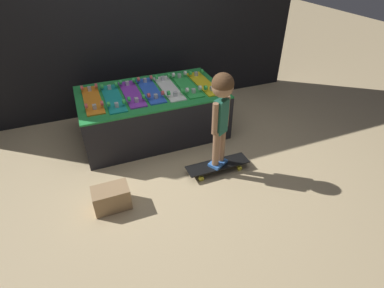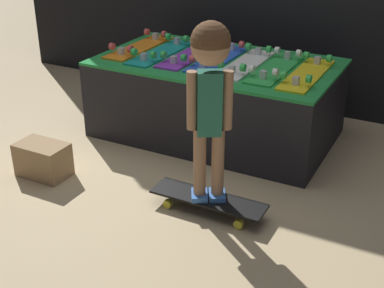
{
  "view_description": "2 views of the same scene",
  "coord_description": "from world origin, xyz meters",
  "px_view_note": "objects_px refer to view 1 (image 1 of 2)",
  "views": [
    {
      "loc": [
        -0.76,
        -2.58,
        2.11
      ],
      "look_at": [
        0.21,
        -0.15,
        0.28
      ],
      "focal_mm": 28.0,
      "sensor_mm": 36.0,
      "label": 1
    },
    {
      "loc": [
        1.57,
        -2.74,
        1.72
      ],
      "look_at": [
        0.18,
        -0.07,
        0.26
      ],
      "focal_mm": 50.0,
      "sensor_mm": 36.0,
      "label": 2
    }
  ],
  "objects_px": {
    "skateboard_purple_on_rack": "(132,93)",
    "skateboard_teal_on_rack": "(113,97)",
    "skateboard_orange_on_rack": "(92,99)",
    "skateboard_blue_on_rack": "(150,90)",
    "skateboard_on_floor": "(218,165)",
    "skateboard_green_on_rack": "(186,85)",
    "skateboard_yellow_on_rack": "(203,83)",
    "skateboard_white_on_rack": "(169,87)",
    "child": "(222,104)",
    "storage_box": "(112,198)"
  },
  "relations": [
    {
      "from": "skateboard_purple_on_rack",
      "to": "skateboard_teal_on_rack",
      "type": "bearing_deg",
      "value": -170.57
    },
    {
      "from": "skateboard_orange_on_rack",
      "to": "skateboard_teal_on_rack",
      "type": "relative_size",
      "value": 1.0
    },
    {
      "from": "skateboard_blue_on_rack",
      "to": "skateboard_teal_on_rack",
      "type": "bearing_deg",
      "value": -174.02
    },
    {
      "from": "skateboard_blue_on_rack",
      "to": "skateboard_on_floor",
      "type": "bearing_deg",
      "value": -67.33
    },
    {
      "from": "skateboard_green_on_rack",
      "to": "skateboard_yellow_on_rack",
      "type": "bearing_deg",
      "value": -5.72
    },
    {
      "from": "skateboard_teal_on_rack",
      "to": "skateboard_white_on_rack",
      "type": "relative_size",
      "value": 1.0
    },
    {
      "from": "child",
      "to": "skateboard_on_floor",
      "type": "bearing_deg",
      "value": -91.97
    },
    {
      "from": "skateboard_orange_on_rack",
      "to": "skateboard_yellow_on_rack",
      "type": "xyz_separation_m",
      "value": [
        1.35,
        -0.05,
        0.0
      ]
    },
    {
      "from": "skateboard_teal_on_rack",
      "to": "skateboard_on_floor",
      "type": "height_order",
      "value": "skateboard_teal_on_rack"
    },
    {
      "from": "skateboard_white_on_rack",
      "to": "storage_box",
      "type": "distance_m",
      "value": 1.53
    },
    {
      "from": "skateboard_on_floor",
      "to": "child",
      "type": "height_order",
      "value": "child"
    },
    {
      "from": "skateboard_green_on_rack",
      "to": "skateboard_blue_on_rack",
      "type": "bearing_deg",
      "value": 176.91
    },
    {
      "from": "skateboard_purple_on_rack",
      "to": "skateboard_white_on_rack",
      "type": "relative_size",
      "value": 1.0
    },
    {
      "from": "skateboard_orange_on_rack",
      "to": "skateboard_purple_on_rack",
      "type": "distance_m",
      "value": 0.45
    },
    {
      "from": "skateboard_green_on_rack",
      "to": "skateboard_on_floor",
      "type": "distance_m",
      "value": 1.13
    },
    {
      "from": "skateboard_orange_on_rack",
      "to": "skateboard_green_on_rack",
      "type": "bearing_deg",
      "value": -1.17
    },
    {
      "from": "skateboard_blue_on_rack",
      "to": "skateboard_white_on_rack",
      "type": "bearing_deg",
      "value": -6.1
    },
    {
      "from": "skateboard_teal_on_rack",
      "to": "child",
      "type": "xyz_separation_m",
      "value": [
        0.88,
        -0.98,
        0.21
      ]
    },
    {
      "from": "storage_box",
      "to": "skateboard_teal_on_rack",
      "type": "bearing_deg",
      "value": 76.02
    },
    {
      "from": "skateboard_orange_on_rack",
      "to": "skateboard_white_on_rack",
      "type": "bearing_deg",
      "value": -1.45
    },
    {
      "from": "skateboard_yellow_on_rack",
      "to": "skateboard_blue_on_rack",
      "type": "bearing_deg",
      "value": 176.03
    },
    {
      "from": "skateboard_orange_on_rack",
      "to": "skateboard_white_on_rack",
      "type": "distance_m",
      "value": 0.9
    },
    {
      "from": "skateboard_blue_on_rack",
      "to": "storage_box",
      "type": "bearing_deg",
      "value": -122.47
    },
    {
      "from": "skateboard_orange_on_rack",
      "to": "skateboard_purple_on_rack",
      "type": "xyz_separation_m",
      "value": [
        0.45,
        -0.01,
        0.0
      ]
    },
    {
      "from": "skateboard_yellow_on_rack",
      "to": "skateboard_orange_on_rack",
      "type": "bearing_deg",
      "value": 178.07
    },
    {
      "from": "skateboard_purple_on_rack",
      "to": "child",
      "type": "height_order",
      "value": "child"
    },
    {
      "from": "skateboard_on_floor",
      "to": "skateboard_green_on_rack",
      "type": "bearing_deg",
      "value": 88.72
    },
    {
      "from": "skateboard_on_floor",
      "to": "skateboard_yellow_on_rack",
      "type": "bearing_deg",
      "value": 75.79
    },
    {
      "from": "skateboard_white_on_rack",
      "to": "skateboard_on_floor",
      "type": "distance_m",
      "value": 1.14
    },
    {
      "from": "skateboard_orange_on_rack",
      "to": "skateboard_on_floor",
      "type": "height_order",
      "value": "skateboard_orange_on_rack"
    },
    {
      "from": "skateboard_purple_on_rack",
      "to": "skateboard_on_floor",
      "type": "bearing_deg",
      "value": -57.24
    },
    {
      "from": "child",
      "to": "skateboard_purple_on_rack",
      "type": "bearing_deg",
      "value": 94.23
    },
    {
      "from": "skateboard_purple_on_rack",
      "to": "skateboard_yellow_on_rack",
      "type": "height_order",
      "value": "same"
    },
    {
      "from": "skateboard_orange_on_rack",
      "to": "child",
      "type": "bearing_deg",
      "value": -42.85
    },
    {
      "from": "skateboard_yellow_on_rack",
      "to": "skateboard_green_on_rack",
      "type": "bearing_deg",
      "value": 174.28
    },
    {
      "from": "skateboard_purple_on_rack",
      "to": "skateboard_yellow_on_rack",
      "type": "bearing_deg",
      "value": -2.36
    },
    {
      "from": "skateboard_purple_on_rack",
      "to": "skateboard_white_on_rack",
      "type": "bearing_deg",
      "value": -1.82
    },
    {
      "from": "skateboard_green_on_rack",
      "to": "skateboard_on_floor",
      "type": "bearing_deg",
      "value": -91.28
    },
    {
      "from": "skateboard_teal_on_rack",
      "to": "skateboard_yellow_on_rack",
      "type": "xyz_separation_m",
      "value": [
        1.12,
        0.0,
        0.0
      ]
    },
    {
      "from": "skateboard_orange_on_rack",
      "to": "child",
      "type": "xyz_separation_m",
      "value": [
        1.1,
        -1.02,
        0.21
      ]
    },
    {
      "from": "skateboard_orange_on_rack",
      "to": "skateboard_blue_on_rack",
      "type": "relative_size",
      "value": 1.0
    },
    {
      "from": "skateboard_purple_on_rack",
      "to": "skateboard_green_on_rack",
      "type": "relative_size",
      "value": 1.0
    },
    {
      "from": "skateboard_teal_on_rack",
      "to": "skateboard_blue_on_rack",
      "type": "height_order",
      "value": "same"
    },
    {
      "from": "storage_box",
      "to": "skateboard_blue_on_rack",
      "type": "bearing_deg",
      "value": 57.53
    },
    {
      "from": "skateboard_teal_on_rack",
      "to": "child",
      "type": "bearing_deg",
      "value": -48.06
    },
    {
      "from": "skateboard_white_on_rack",
      "to": "child",
      "type": "relative_size",
      "value": 0.72
    },
    {
      "from": "child",
      "to": "skateboard_white_on_rack",
      "type": "bearing_deg",
      "value": 72.92
    },
    {
      "from": "skateboard_on_floor",
      "to": "child",
      "type": "bearing_deg",
      "value": 116.57
    },
    {
      "from": "skateboard_teal_on_rack",
      "to": "skateboard_on_floor",
      "type": "distance_m",
      "value": 1.41
    },
    {
      "from": "skateboard_blue_on_rack",
      "to": "skateboard_white_on_rack",
      "type": "height_order",
      "value": "same"
    }
  ]
}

